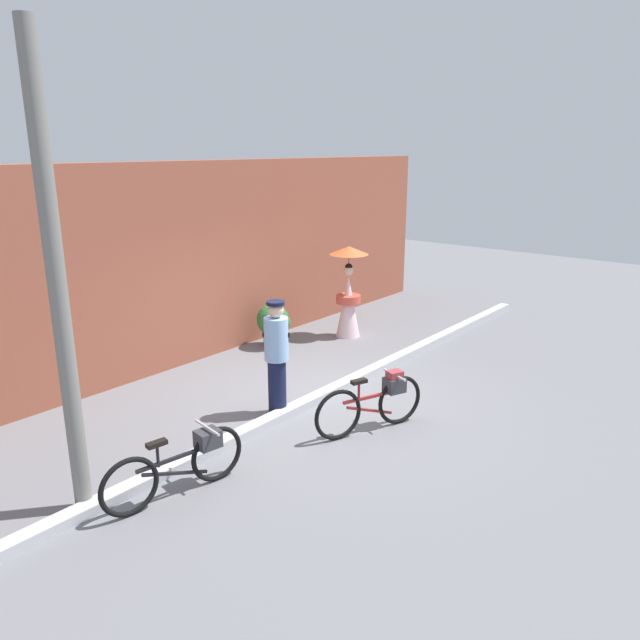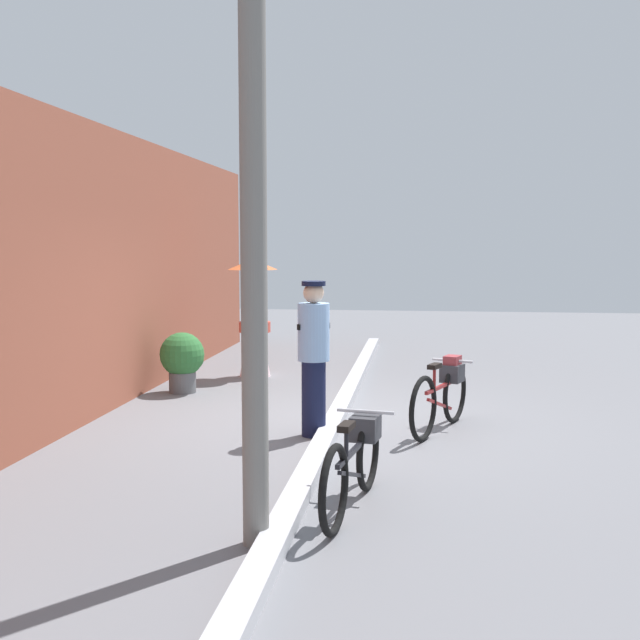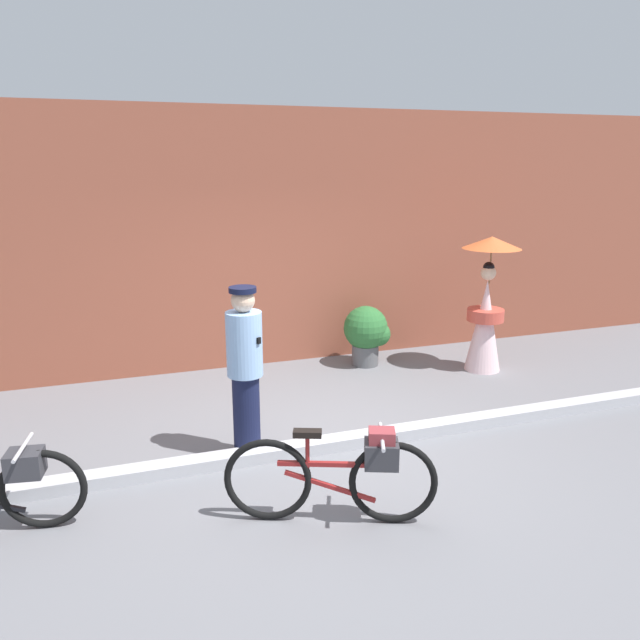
{
  "view_description": "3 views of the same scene",
  "coord_description": "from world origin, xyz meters",
  "px_view_note": "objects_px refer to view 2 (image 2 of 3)",
  "views": [
    {
      "loc": [
        -6.48,
        -5.37,
        3.71
      ],
      "look_at": [
        0.52,
        0.38,
        1.09
      ],
      "focal_mm": 33.83,
      "sensor_mm": 36.0,
      "label": 1
    },
    {
      "loc": [
        -8.78,
        -0.97,
        2.07
      ],
      "look_at": [
        -0.02,
        0.19,
        1.19
      ],
      "focal_mm": 43.36,
      "sensor_mm": 36.0,
      "label": 2
    },
    {
      "loc": [
        -1.82,
        -5.26,
        2.79
      ],
      "look_at": [
        0.17,
        0.52,
        1.2
      ],
      "focal_mm": 34.51,
      "sensor_mm": 36.0,
      "label": 3
    }
  ],
  "objects_px": {
    "bicycle_near_officer": "(443,393)",
    "person_officer": "(314,354)",
    "person_with_parasol": "(254,318)",
    "utility_pole": "(253,193)",
    "bicycle_far_side": "(355,460)",
    "potted_plant_by_door": "(183,359)"
  },
  "relations": [
    {
      "from": "bicycle_near_officer",
      "to": "bicycle_far_side",
      "type": "relative_size",
      "value": 0.93
    },
    {
      "from": "bicycle_near_officer",
      "to": "person_officer",
      "type": "distance_m",
      "value": 1.52
    },
    {
      "from": "person_with_parasol",
      "to": "utility_pole",
      "type": "xyz_separation_m",
      "value": [
        -6.65,
        -1.47,
        1.5
      ]
    },
    {
      "from": "potted_plant_by_door",
      "to": "bicycle_far_side",
      "type": "bearing_deg",
      "value": -147.7
    },
    {
      "from": "bicycle_near_officer",
      "to": "person_with_parasol",
      "type": "bearing_deg",
      "value": 41.7
    },
    {
      "from": "bicycle_near_officer",
      "to": "potted_plant_by_door",
      "type": "height_order",
      "value": "potted_plant_by_door"
    },
    {
      "from": "potted_plant_by_door",
      "to": "bicycle_near_officer",
      "type": "bearing_deg",
      "value": -116.21
    },
    {
      "from": "potted_plant_by_door",
      "to": "utility_pole",
      "type": "bearing_deg",
      "value": -157.49
    },
    {
      "from": "bicycle_near_officer",
      "to": "utility_pole",
      "type": "distance_m",
      "value": 4.23
    },
    {
      "from": "bicycle_far_side",
      "to": "person_with_parasol",
      "type": "distance_m",
      "value": 6.2
    },
    {
      "from": "bicycle_far_side",
      "to": "person_with_parasol",
      "type": "xyz_separation_m",
      "value": [
        5.82,
        2.08,
        0.52
      ]
    },
    {
      "from": "potted_plant_by_door",
      "to": "utility_pole",
      "type": "relative_size",
      "value": 0.18
    },
    {
      "from": "bicycle_near_officer",
      "to": "utility_pole",
      "type": "relative_size",
      "value": 0.33
    },
    {
      "from": "person_with_parasol",
      "to": "person_officer",
      "type": "bearing_deg",
      "value": -158.27
    },
    {
      "from": "bicycle_far_side",
      "to": "person_with_parasol",
      "type": "bearing_deg",
      "value": 19.64
    },
    {
      "from": "person_officer",
      "to": "utility_pole",
      "type": "bearing_deg",
      "value": -179.51
    },
    {
      "from": "person_officer",
      "to": "potted_plant_by_door",
      "type": "relative_size",
      "value": 1.98
    },
    {
      "from": "bicycle_far_side",
      "to": "bicycle_near_officer",
      "type": "bearing_deg",
      "value": -15.67
    },
    {
      "from": "bicycle_near_officer",
      "to": "person_officer",
      "type": "xyz_separation_m",
      "value": [
        -0.45,
        1.38,
        0.47
      ]
    },
    {
      "from": "bicycle_near_officer",
      "to": "bicycle_far_side",
      "type": "xyz_separation_m",
      "value": [
        -2.65,
        0.74,
        -0.04
      ]
    },
    {
      "from": "bicycle_near_officer",
      "to": "bicycle_far_side",
      "type": "height_order",
      "value": "bicycle_near_officer"
    },
    {
      "from": "bicycle_near_officer",
      "to": "person_with_parasol",
      "type": "height_order",
      "value": "person_with_parasol"
    }
  ]
}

